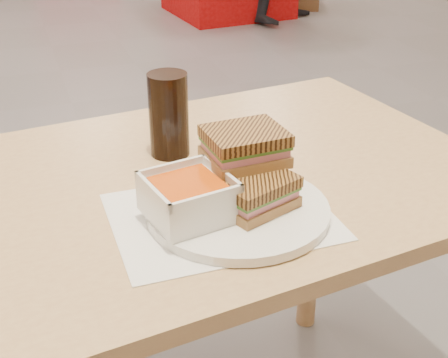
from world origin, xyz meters
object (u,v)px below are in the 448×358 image
object	(u,v)px
soup_bowl	(189,199)
panini_lower	(254,192)
cola_glass	(169,115)
main_table	(163,239)
plate	(238,210)

from	to	relation	value
soup_bowl	panini_lower	distance (m)	0.10
soup_bowl	panini_lower	world-z (taller)	soup_bowl
panini_lower	cola_glass	bearing A→B (deg)	104.10
panini_lower	main_table	bearing A→B (deg)	127.22
soup_bowl	cola_glass	xyz separation A→B (m)	(0.04, 0.26, 0.03)
cola_glass	main_table	bearing A→B (deg)	-112.84
main_table	cola_glass	world-z (taller)	cola_glass
cola_glass	soup_bowl	bearing A→B (deg)	-98.19
main_table	soup_bowl	distance (m)	0.21
plate	soup_bowl	world-z (taller)	soup_bowl
main_table	panini_lower	size ratio (longest dim) A/B	9.00
plate	cola_glass	xyz separation A→B (m)	(-0.04, 0.25, 0.07)
main_table	plate	distance (m)	0.21
main_table	cola_glass	xyz separation A→B (m)	(0.05, 0.11, 0.19)
main_table	soup_bowl	size ratio (longest dim) A/B	9.02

